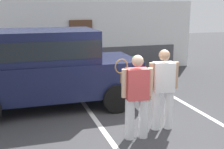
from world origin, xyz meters
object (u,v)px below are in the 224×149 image
(parked_suv, at_px, (45,65))
(tennis_player_man, at_px, (137,96))
(potted_plant_by_porch, at_px, (134,64))
(tennis_player_woman, at_px, (163,89))

(parked_suv, relative_size, tennis_player_man, 2.68)
(parked_suv, height_order, tennis_player_man, parked_suv)
(tennis_player_man, distance_m, potted_plant_by_porch, 5.82)
(tennis_player_woman, bearing_deg, tennis_player_man, 28.25)
(tennis_player_man, bearing_deg, potted_plant_by_porch, -106.35)
(parked_suv, distance_m, tennis_player_woman, 3.21)
(potted_plant_by_porch, bearing_deg, parked_suv, -142.17)
(parked_suv, xyz_separation_m, tennis_player_man, (1.53, -2.55, -0.24))
(parked_suv, height_order, tennis_player_woman, parked_suv)
(tennis_player_man, bearing_deg, parked_suv, -53.77)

